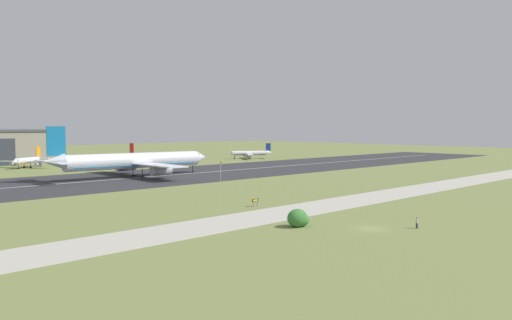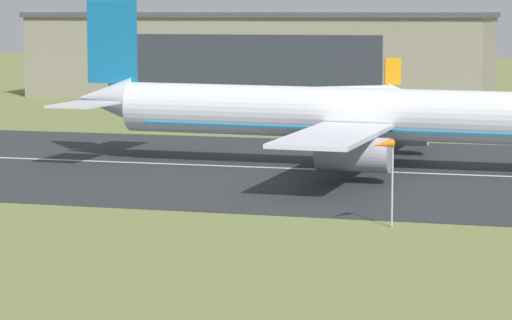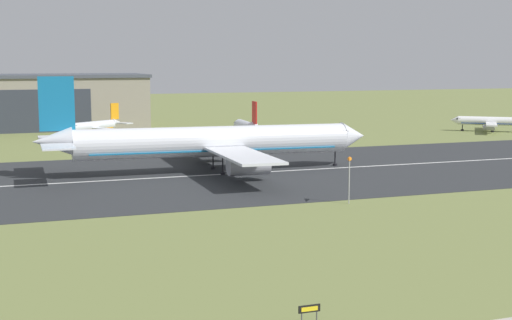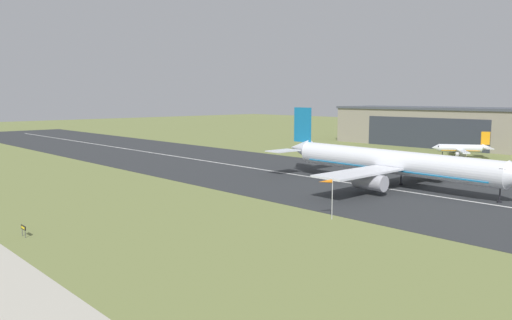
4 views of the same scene
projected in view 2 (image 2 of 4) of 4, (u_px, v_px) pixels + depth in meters
name	position (u px, v px, depth m)	size (l,w,h in m)	color
runway_strip	(198.00, 165.00, 124.11)	(460.27, 54.89, 0.06)	#2B2D30
runway_centreline	(198.00, 165.00, 124.10)	(414.24, 0.70, 0.01)	silver
hangar_building	(262.00, 55.00, 223.00)	(84.06, 27.70, 15.50)	gray
airplane_landing	(351.00, 115.00, 122.18)	(59.44, 47.78, 16.90)	silver
airplane_parked_east	(350.00, 95.00, 186.22)	(18.20, 20.11, 8.51)	silver
windsock_pole	(384.00, 150.00, 87.27)	(1.56, 2.37, 6.52)	#B7B7BC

